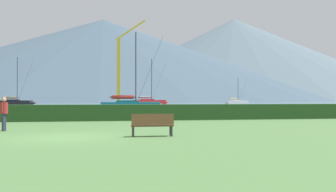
% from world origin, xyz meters
% --- Properties ---
extents(ground_plane, '(1000.00, 1000.00, 0.00)m').
position_xyz_m(ground_plane, '(0.00, 0.00, 0.00)').
color(ground_plane, '#517A42').
extents(harbor_water, '(320.00, 246.00, 0.00)m').
position_xyz_m(harbor_water, '(0.00, 137.00, 0.00)').
color(harbor_water, slate).
rests_on(harbor_water, ground_plane).
extents(hedge_line, '(80.00, 1.20, 1.16)m').
position_xyz_m(hedge_line, '(0.00, 11.00, 0.58)').
color(hedge_line, '#284C23').
rests_on(hedge_line, ground_plane).
extents(sailboat_slip_0, '(8.67, 3.20, 10.79)m').
position_xyz_m(sailboat_slip_0, '(-18.33, 69.10, 0.71)').
color(sailboat_slip_0, black).
rests_on(sailboat_slip_0, harbor_water).
extents(sailboat_slip_2, '(9.31, 4.17, 11.24)m').
position_xyz_m(sailboat_slip_2, '(12.02, 71.52, 0.76)').
color(sailboat_slip_2, red).
rests_on(sailboat_slip_2, harbor_water).
extents(sailboat_slip_5, '(8.52, 3.05, 9.95)m').
position_xyz_m(sailboat_slip_5, '(4.83, 29.97, 0.70)').
color(sailboat_slip_5, '#19707A').
rests_on(sailboat_slip_5, harbor_water).
extents(sailboat_slip_6, '(7.44, 3.02, 7.77)m').
position_xyz_m(sailboat_slip_6, '(39.27, 84.88, 0.60)').
color(sailboat_slip_6, white).
rests_on(sailboat_slip_6, harbor_water).
extents(park_bench_near_path, '(1.77, 0.48, 0.95)m').
position_xyz_m(park_bench_near_path, '(3.59, -0.28, 0.53)').
color(park_bench_near_path, brown).
rests_on(park_bench_near_path, ground_plane).
extents(person_standing_walker, '(0.36, 0.57, 1.65)m').
position_xyz_m(person_standing_walker, '(-3.24, 3.46, 0.97)').
color(person_standing_walker, '#2D3347').
rests_on(person_standing_walker, ground_plane).
extents(dock_crane, '(7.43, 2.00, 20.51)m').
position_xyz_m(dock_crane, '(4.75, 70.69, 7.25)').
color(dock_crane, '#333338').
rests_on(dock_crane, ground_plane).
extents(distant_hill_west_ridge, '(315.86, 315.86, 56.72)m').
position_xyz_m(distant_hill_west_ridge, '(-85.42, 415.03, 28.36)').
color(distant_hill_west_ridge, '#4C6070').
rests_on(distant_hill_west_ridge, ground_plane).
extents(distant_hill_central_peak, '(348.07, 348.07, 65.88)m').
position_xyz_m(distant_hill_central_peak, '(-0.87, 281.26, 32.94)').
color(distant_hill_central_peak, '#425666').
rests_on(distant_hill_central_peak, ground_plane).
extents(distant_hill_east_ridge, '(217.90, 217.90, 59.50)m').
position_xyz_m(distant_hill_east_ridge, '(-62.55, 374.56, 29.75)').
color(distant_hill_east_ridge, slate).
rests_on(distant_hill_east_ridge, ground_plane).
extents(distant_hill_far_shoulder, '(319.54, 319.54, 78.83)m').
position_xyz_m(distant_hill_far_shoulder, '(124.24, 317.46, 39.41)').
color(distant_hill_far_shoulder, slate).
rests_on(distant_hill_far_shoulder, ground_plane).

